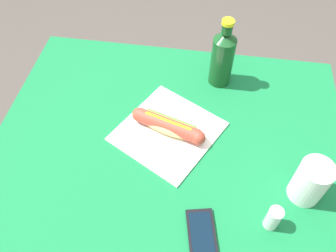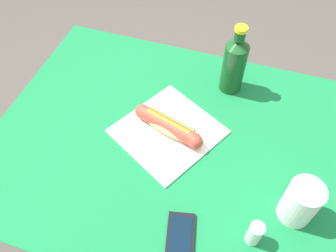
{
  "view_description": "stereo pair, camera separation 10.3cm",
  "coord_description": "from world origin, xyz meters",
  "px_view_note": "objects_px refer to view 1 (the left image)",
  "views": [
    {
      "loc": [
        0.09,
        -0.59,
        1.59
      ],
      "look_at": [
        -0.01,
        0.03,
        0.77
      ],
      "focal_mm": 37.02,
      "sensor_mm": 36.0,
      "label": 1
    },
    {
      "loc": [
        0.19,
        -0.56,
        1.59
      ],
      "look_at": [
        -0.01,
        0.03,
        0.77
      ],
      "focal_mm": 37.02,
      "sensor_mm": 36.0,
      "label": 2
    }
  ],
  "objects_px": {
    "hot_dog": "(168,126)",
    "soda_bottle": "(223,57)",
    "drinking_cup": "(310,182)",
    "cell_phone": "(201,233)",
    "salt_shaker": "(273,218)"
  },
  "relations": [
    {
      "from": "drinking_cup",
      "to": "salt_shaker",
      "type": "height_order",
      "value": "drinking_cup"
    },
    {
      "from": "cell_phone",
      "to": "drinking_cup",
      "type": "bearing_deg",
      "value": 30.18
    },
    {
      "from": "salt_shaker",
      "to": "cell_phone",
      "type": "bearing_deg",
      "value": -163.47
    },
    {
      "from": "hot_dog",
      "to": "soda_bottle",
      "type": "bearing_deg",
      "value": 60.26
    },
    {
      "from": "drinking_cup",
      "to": "salt_shaker",
      "type": "xyz_separation_m",
      "value": [
        -0.09,
        -0.1,
        -0.03
      ]
    },
    {
      "from": "cell_phone",
      "to": "drinking_cup",
      "type": "relative_size",
      "value": 1.03
    },
    {
      "from": "hot_dog",
      "to": "soda_bottle",
      "type": "xyz_separation_m",
      "value": [
        0.14,
        0.24,
        0.07
      ]
    },
    {
      "from": "salt_shaker",
      "to": "soda_bottle",
      "type": "bearing_deg",
      "value": 107.89
    },
    {
      "from": "hot_dog",
      "to": "drinking_cup",
      "type": "bearing_deg",
      "value": -21.05
    },
    {
      "from": "hot_dog",
      "to": "cell_phone",
      "type": "height_order",
      "value": "hot_dog"
    },
    {
      "from": "soda_bottle",
      "to": "salt_shaker",
      "type": "relative_size",
      "value": 3.15
    },
    {
      "from": "soda_bottle",
      "to": "drinking_cup",
      "type": "distance_m",
      "value": 0.47
    },
    {
      "from": "soda_bottle",
      "to": "drinking_cup",
      "type": "bearing_deg",
      "value": -57.61
    },
    {
      "from": "drinking_cup",
      "to": "salt_shaker",
      "type": "relative_size",
      "value": 1.7
    },
    {
      "from": "soda_bottle",
      "to": "drinking_cup",
      "type": "xyz_separation_m",
      "value": [
        0.25,
        -0.39,
        -0.04
      ]
    }
  ]
}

